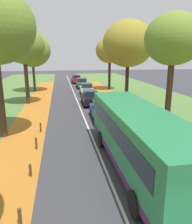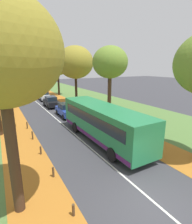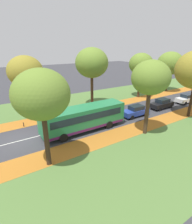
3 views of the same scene
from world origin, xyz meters
TOP-DOWN VIEW (x-y plane):
  - leaf_litter_left at (-4.60, 14.00)m, footprint 2.80×60.00m
  - grass_verge_right at (9.20, 20.00)m, footprint 12.00×90.00m
  - leaf_litter_right at (4.60, 14.00)m, footprint 2.80×60.00m
  - road_centre_line at (0.00, 20.00)m, footprint 0.12×80.00m
  - tree_left_mid at (-5.73, 23.54)m, footprint 4.50×4.50m
  - tree_left_far at (-5.90, 32.63)m, footprint 5.49×5.49m
  - tree_right_near at (6.03, 12.81)m, footprint 4.11×4.11m
  - tree_right_mid at (5.70, 22.25)m, footprint 5.75×5.75m
  - tree_right_far at (5.94, 32.41)m, footprint 4.42×4.42m
  - bollard_third at (-3.52, 4.10)m, footprint 0.12×0.12m
  - bollard_fourth at (-3.55, 7.14)m, footprint 0.12×0.12m
  - bollard_fifth at (-3.57, 10.19)m, footprint 0.12×0.12m
  - bollard_sixth at (-3.55, 13.23)m, footprint 0.12×0.12m
  - bus at (1.54, 7.09)m, footprint 2.72×10.42m
  - car_blue_lead at (1.48, 15.69)m, footprint 1.86×4.24m
  - car_black_following at (1.29, 21.82)m, footprint 1.83×4.22m
  - car_white_third_in_line at (1.68, 28.11)m, footprint 1.88×4.25m
  - car_green_fourth_in_line at (1.74, 35.21)m, footprint 1.84×4.23m
  - car_red_trailing at (1.31, 41.95)m, footprint 1.88×4.25m

SIDE VIEW (x-z plane):
  - road_centre_line at x=0.00m, z-range 0.00..0.01m
  - grass_verge_right at x=9.20m, z-range 0.00..0.01m
  - leaf_litter_left at x=-4.60m, z-range 0.01..0.01m
  - leaf_litter_right at x=4.60m, z-range 0.01..0.01m
  - bollard_fourth at x=-3.55m, z-range 0.00..0.61m
  - bollard_third at x=-3.52m, z-range 0.00..0.62m
  - bollard_sixth at x=-3.55m, z-range 0.00..0.71m
  - bollard_fifth at x=-3.57m, z-range 0.00..0.73m
  - car_blue_lead at x=1.48m, z-range 0.00..1.62m
  - car_black_following at x=1.29m, z-range 0.00..1.62m
  - car_white_third_in_line at x=1.68m, z-range 0.00..1.62m
  - car_green_fourth_in_line at x=1.74m, z-range 0.00..1.62m
  - car_red_trailing at x=1.31m, z-range 0.00..1.62m
  - bus at x=1.54m, z-range 0.21..3.19m
  - tree_left_far at x=-5.90m, z-range 1.83..10.47m
  - tree_right_far at x=5.94m, z-range 2.07..10.25m
  - tree_left_mid at x=-5.73m, z-range 2.20..10.74m
  - tree_right_near at x=6.03m, z-range 2.29..10.70m
  - tree_right_mid at x=5.70m, z-range 2.04..11.33m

